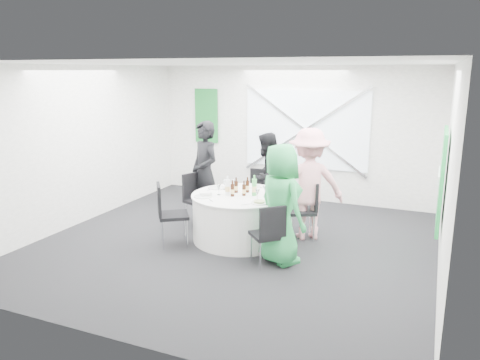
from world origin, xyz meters
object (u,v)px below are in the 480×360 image
at_px(chair_back_right, 307,205).
at_px(green_water_bottle, 254,187).
at_px(person_woman_pink, 309,184).
at_px(chair_front_left, 168,210).
at_px(person_man_back, 266,176).
at_px(clear_water_bottle, 228,187).
at_px(banquet_table, 240,217).
at_px(person_woman_green, 281,204).
at_px(chair_back_left, 196,195).
at_px(person_man_back_left, 205,173).
at_px(chair_back, 259,191).
at_px(chair_front_right, 269,231).

bearing_deg(chair_back_right, green_water_bottle, -85.46).
bearing_deg(person_woman_pink, chair_front_left, 3.80).
xyz_separation_m(person_man_back, clear_water_bottle, (-0.18, -1.30, 0.08)).
bearing_deg(banquet_table, clear_water_bottle, -152.77).
bearing_deg(person_woman_green, chair_back_left, 6.75).
relative_size(chair_front_left, person_man_back_left, 0.54).
relative_size(chair_back_right, person_man_back, 0.60).
distance_m(chair_back, person_woman_pink, 1.29).
bearing_deg(person_man_back_left, chair_front_left, -58.61).
xyz_separation_m(chair_back_left, clear_water_bottle, (0.84, -0.48, 0.34)).
height_order(person_man_back_left, green_water_bottle, person_man_back_left).
bearing_deg(chair_front_left, chair_back, -60.72).
xyz_separation_m(chair_back_right, person_woman_pink, (0.00, 0.05, 0.34)).
bearing_deg(clear_water_bottle, chair_front_right, -37.48).
distance_m(chair_front_right, clear_water_bottle, 1.28).
height_order(chair_back, chair_front_right, chair_back).
height_order(person_woman_pink, green_water_bottle, person_woman_pink).
bearing_deg(person_man_back, chair_front_right, 21.46).
relative_size(chair_back_right, green_water_bottle, 2.92).
distance_m(chair_back, person_man_back, 0.29).
xyz_separation_m(chair_front_right, person_woman_green, (0.08, 0.24, 0.33)).
bearing_deg(person_man_back, person_man_back_left, -55.91).
bearing_deg(person_woman_pink, banquet_table, 0.00).
bearing_deg(chair_back, banquet_table, -90.00).
distance_m(person_woman_pink, green_water_bottle, 0.90).
bearing_deg(clear_water_bottle, chair_back, 86.32).
distance_m(person_man_back_left, clear_water_bottle, 1.01).
bearing_deg(chair_front_left, person_woman_pink, -93.66).
bearing_deg(person_woman_green, green_water_bottle, -10.06).
relative_size(banquet_table, chair_back_right, 1.62).
height_order(chair_front_left, clear_water_bottle, clear_water_bottle).
relative_size(banquet_table, person_man_back, 0.97).
relative_size(banquet_table, chair_back_left, 1.68).
relative_size(banquet_table, person_woman_pink, 0.86).
xyz_separation_m(chair_back, person_woman_pink, (1.08, -0.60, 0.36)).
bearing_deg(chair_back, person_man_back_left, -152.05).
distance_m(chair_back_left, person_man_back_left, 0.43).
distance_m(chair_back_left, person_man_back, 1.33).
xyz_separation_m(chair_front_right, person_man_back, (-0.80, 2.05, 0.27)).
bearing_deg(person_man_back_left, green_water_bottle, 6.80).
xyz_separation_m(banquet_table, person_woman_green, (0.88, -0.61, 0.48)).
bearing_deg(person_woman_pink, chair_back, -56.93).
bearing_deg(chair_back, chair_back_left, -146.64).
height_order(chair_back, person_man_back_left, person_man_back_left).
relative_size(chair_back_left, person_woman_pink, 0.51).
bearing_deg(banquet_table, green_water_bottle, 8.76).
xyz_separation_m(banquet_table, person_man_back, (0.00, 1.21, 0.42)).
relative_size(person_man_back_left, person_woman_pink, 1.01).
height_order(banquet_table, chair_back, chair_back).
bearing_deg(person_man_back_left, clear_water_bottle, -9.76).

